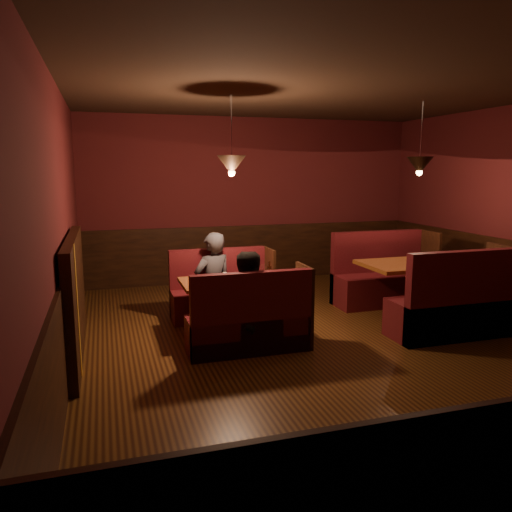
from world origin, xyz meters
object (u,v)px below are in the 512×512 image
object	(u,v)px
main_bench_far	(222,296)
diner_a	(213,263)
second_bench_far	(382,281)
main_table	(234,292)
main_bench_near	(251,326)
diner_b	(252,286)
second_table	(413,277)
second_bench_near	(455,309)

from	to	relation	value
main_bench_far	diner_a	distance (m)	0.48
second_bench_far	diner_a	distance (m)	2.64
main_table	diner_a	distance (m)	0.74
main_bench_near	diner_b	bearing A→B (deg)	64.98
main_bench_far	diner_b	size ratio (longest dim) A/B	0.93
second_bench_far	diner_b	bearing A→B (deg)	-151.41
main_bench_far	main_bench_near	size ratio (longest dim) A/B	1.00
main_bench_far	main_bench_near	world-z (taller)	same
main_table	second_table	bearing A→B (deg)	-2.98
main_table	diner_a	size ratio (longest dim) A/B	0.81
second_bench_far	second_bench_near	world-z (taller)	same
second_table	second_bench_far	size ratio (longest dim) A/B	0.90
second_table	second_bench_far	world-z (taller)	second_bench_far
main_bench_near	second_bench_near	xyz separation A→B (m)	(2.48, -0.24, 0.05)
main_table	diner_a	bearing A→B (deg)	99.03
main_bench_far	second_bench_near	world-z (taller)	second_bench_near
second_bench_far	diner_a	xyz separation A→B (m)	(-2.60, -0.00, 0.42)
diner_a	diner_b	world-z (taller)	diner_a
main_bench_far	second_bench_near	size ratio (longest dim) A/B	0.90
diner_a	diner_b	distance (m)	1.34
main_table	main_bench_near	distance (m)	0.74
main_bench_near	diner_a	distance (m)	1.48
main_table	diner_a	xyz separation A→B (m)	(-0.11, 0.69, 0.25)
second_bench_near	second_table	bearing A→B (deg)	92.20
main_bench_far	main_bench_near	distance (m)	1.41
diner_a	main_table	bearing A→B (deg)	81.74
second_table	diner_a	xyz separation A→B (m)	(-2.57, 0.82, 0.19)
main_table	second_bench_far	distance (m)	2.59
main_bench_far	diner_a	size ratio (longest dim) A/B	0.90
main_bench_near	second_bench_far	world-z (taller)	second_bench_far
second_bench_far	main_table	bearing A→B (deg)	-164.53
main_bench_near	second_bench_near	size ratio (longest dim) A/B	0.90
main_bench_far	main_table	bearing A→B (deg)	-91.14
main_bench_near	diner_b	size ratio (longest dim) A/B	0.93
main_table	main_bench_near	size ratio (longest dim) A/B	0.91
main_table	second_bench_near	xyz separation A→B (m)	(2.49, -0.95, -0.17)
second_bench_near	diner_a	xyz separation A→B (m)	(-2.60, 1.64, 0.42)
main_bench_near	diner_a	size ratio (longest dim) A/B	0.90
main_table	second_table	distance (m)	2.47
second_bench_near	diner_b	world-z (taller)	diner_b
main_bench_near	diner_a	xyz separation A→B (m)	(-0.12, 1.39, 0.47)
second_bench_far	diner_b	world-z (taller)	diner_b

